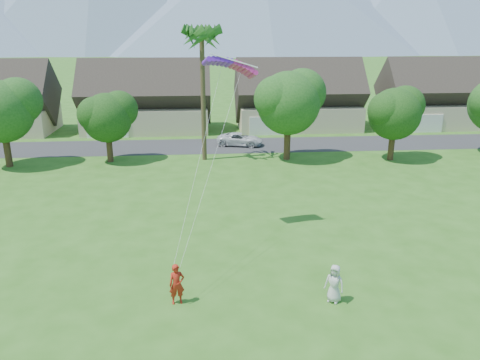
{
  "coord_description": "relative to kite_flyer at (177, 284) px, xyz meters",
  "views": [
    {
      "loc": [
        -2.02,
        -15.59,
        12.09
      ],
      "look_at": [
        0.0,
        10.0,
        3.8
      ],
      "focal_mm": 35.0,
      "sensor_mm": 36.0,
      "label": 1
    }
  ],
  "objects": [
    {
      "name": "parafoil_kite",
      "position": [
        3.06,
        8.54,
        9.24
      ],
      "size": [
        3.24,
        1.27,
        0.5
      ],
      "rotation": [
        0.0,
        0.0,
        0.19
      ],
      "color": "#6A1BCD",
      "rests_on": "ground"
    },
    {
      "name": "street",
      "position": [
        3.42,
        30.54,
        -0.97
      ],
      "size": [
        90.0,
        7.0,
        0.01
      ],
      "primitive_type": "cube",
      "color": "#2D2D30",
      "rests_on": "ground"
    },
    {
      "name": "houses_row",
      "position": [
        3.92,
        39.54,
        2.47
      ],
      "size": [
        72.75,
        8.19,
        8.86
      ],
      "color": "beige",
      "rests_on": "ground"
    },
    {
      "name": "ground",
      "position": [
        3.42,
        -3.46,
        -0.98
      ],
      "size": [
        500.0,
        500.0,
        0.0
      ],
      "primitive_type": "plane",
      "color": "#2D6019",
      "rests_on": "ground"
    },
    {
      "name": "parked_car",
      "position": [
        5.31,
        30.54,
        -0.29
      ],
      "size": [
        5.34,
        3.42,
        1.37
      ],
      "primitive_type": "imported",
      "rotation": [
        0.0,
        0.0,
        1.32
      ],
      "color": "silver",
      "rests_on": "ground"
    },
    {
      "name": "watcher",
      "position": [
        7.24,
        -0.42,
        -0.05
      ],
      "size": [
        1.08,
        0.99,
        1.85
      ],
      "primitive_type": "imported",
      "rotation": [
        0.0,
        0.0,
        -0.59
      ],
      "color": "#BCBCB7",
      "rests_on": "ground"
    },
    {
      "name": "tree_row",
      "position": [
        2.28,
        24.46,
        3.91
      ],
      "size": [
        62.27,
        6.67,
        8.45
      ],
      "color": "#47301C",
      "rests_on": "ground"
    },
    {
      "name": "kite_flyer",
      "position": [
        0.0,
        0.0,
        0.0
      ],
      "size": [
        0.79,
        0.59,
        1.95
      ],
      "primitive_type": "imported",
      "rotation": [
        0.0,
        0.0,
        0.19
      ],
      "color": "#AE2213",
      "rests_on": "ground"
    },
    {
      "name": "fan_palm",
      "position": [
        1.42,
        25.04,
        10.82
      ],
      "size": [
        3.0,
        3.0,
        13.8
      ],
      "color": "#4C3D26",
      "rests_on": "ground"
    }
  ]
}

